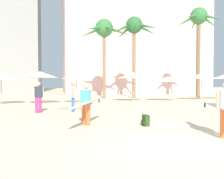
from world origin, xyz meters
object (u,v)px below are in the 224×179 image
(backpack, at_px, (146,121))
(person_far_right, at_px, (224,107))
(beach_towel, at_px, (163,124))
(palm_tree_far_left, at_px, (134,31))
(cafe_umbrella_6, at_px, (133,75))
(person_mid_center, at_px, (73,95))
(palm_tree_center, at_px, (199,24))
(person_near_right, at_px, (38,96))
(cafe_umbrella_3, at_px, (1,76))
(cafe_umbrella_4, at_px, (202,76))
(cafe_umbrella_7, at_px, (40,74))
(palm_tree_left, at_px, (104,32))
(cafe_umbrella_5, at_px, (169,79))
(person_near_left, at_px, (86,102))
(cafe_umbrella_1, at_px, (76,76))

(backpack, bearing_deg, person_far_right, 119.64)
(beach_towel, bearing_deg, palm_tree_far_left, 74.68)
(palm_tree_far_left, height_order, cafe_umbrella_6, palm_tree_far_left)
(cafe_umbrella_6, xyz_separation_m, person_mid_center, (-5.42, -5.24, -1.31))
(palm_tree_center, bearing_deg, person_near_right, -151.46)
(person_far_right, bearing_deg, cafe_umbrella_6, -168.38)
(cafe_umbrella_3, relative_size, beach_towel, 1.32)
(cafe_umbrella_4, relative_size, backpack, 6.23)
(palm_tree_far_left, distance_m, person_far_right, 18.21)
(cafe_umbrella_7, bearing_deg, palm_tree_left, 39.87)
(palm_tree_center, distance_m, cafe_umbrella_4, 6.71)
(person_mid_center, height_order, person_near_right, person_mid_center)
(backpack, bearing_deg, cafe_umbrella_5, -127.70)
(cafe_umbrella_4, xyz_separation_m, person_far_right, (-7.98, -12.33, -1.29))
(cafe_umbrella_6, distance_m, person_near_right, 9.08)
(beach_towel, distance_m, person_mid_center, 5.76)
(palm_tree_center, height_order, backpack, palm_tree_center)
(palm_tree_center, distance_m, cafe_umbrella_7, 17.10)
(cafe_umbrella_7, height_order, backpack, cafe_umbrella_7)
(palm_tree_left, relative_size, person_mid_center, 3.03)
(cafe_umbrella_3, bearing_deg, palm_tree_left, 28.59)
(palm_tree_far_left, xyz_separation_m, person_near_left, (-6.91, -14.05, -6.08))
(person_near_left, bearing_deg, person_near_right, -119.40)
(cafe_umbrella_1, height_order, person_near_right, cafe_umbrella_1)
(cafe_umbrella_5, xyz_separation_m, person_far_right, (-4.67, -12.20, -1.00))
(palm_tree_far_left, height_order, palm_tree_center, palm_tree_center)
(cafe_umbrella_3, xyz_separation_m, cafe_umbrella_7, (2.69, -0.25, 0.13))
(cafe_umbrella_3, relative_size, cafe_umbrella_4, 0.93)
(cafe_umbrella_7, xyz_separation_m, person_mid_center, (2.00, -4.79, -1.30))
(person_mid_center, bearing_deg, palm_tree_far_left, -119.93)
(beach_towel, bearing_deg, cafe_umbrella_1, 104.88)
(palm_tree_left, height_order, person_near_right, palm_tree_left)
(person_near_left, relative_size, person_far_right, 1.07)
(cafe_umbrella_3, distance_m, beach_towel, 12.69)
(person_near_left, height_order, person_near_right, person_near_right)
(cafe_umbrella_5, relative_size, person_near_right, 1.66)
(cafe_umbrella_5, xyz_separation_m, backpack, (-6.25, -9.97, -1.71))
(cafe_umbrella_3, distance_m, cafe_umbrella_4, 16.57)
(cafe_umbrella_6, relative_size, person_near_right, 1.60)
(palm_tree_center, height_order, cafe_umbrella_6, palm_tree_center)
(cafe_umbrella_7, xyz_separation_m, person_far_right, (5.90, -11.98, -1.31))
(palm_tree_center, xyz_separation_m, person_far_right, (-9.87, -15.61, -6.83))
(person_far_right, bearing_deg, palm_tree_far_left, -172.04)
(person_far_right, distance_m, person_near_right, 9.14)
(beach_towel, bearing_deg, person_near_right, 136.53)
(palm_tree_left, height_order, person_near_left, palm_tree_left)
(palm_tree_left, distance_m, cafe_umbrella_6, 6.49)
(cafe_umbrella_1, xyz_separation_m, beach_towel, (2.47, -9.31, -2.09))
(cafe_umbrella_4, height_order, cafe_umbrella_6, cafe_umbrella_6)
(cafe_umbrella_5, bearing_deg, cafe_umbrella_6, 175.88)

